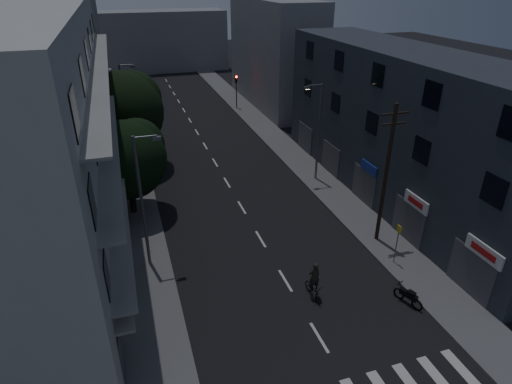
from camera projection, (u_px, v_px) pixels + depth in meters
ground at (214, 160)px, 40.05m from camera, size 160.00×160.00×0.00m
sidewalk_left at (131, 170)px, 37.99m from camera, size 3.00×90.00×0.15m
sidewalk_right at (288, 151)px, 42.05m from camera, size 3.00×90.00×0.15m
lane_markings at (201, 139)px, 45.35m from camera, size 0.15×60.50×0.01m
building_left at (52, 123)px, 27.69m from camera, size 7.00×36.00×14.00m
building_right at (403, 128)px, 31.47m from camera, size 6.19×28.00×11.00m
building_far_left at (75, 43)px, 52.67m from camera, size 6.00×20.00×16.00m
building_far_right at (274, 54)px, 54.77m from camera, size 6.00×20.00×13.00m
building_far_end at (157, 41)px, 75.96m from camera, size 24.00×8.00×10.00m
tree_near at (127, 157)px, 29.31m from camera, size 5.52×5.52×6.81m
tree_mid at (123, 109)px, 36.12m from camera, size 6.85×6.85×8.43m
tree_far at (120, 98)px, 44.31m from camera, size 5.12×5.12×6.34m
traffic_signal_far_right at (236, 85)px, 54.01m from camera, size 0.28×0.37×4.10m
traffic_signal_far_left at (127, 92)px, 50.56m from camera, size 0.28×0.37×4.10m
street_lamp_left_near at (143, 197)px, 23.63m from camera, size 1.51×0.25×8.00m
street_lamp_right at (318, 128)px, 34.20m from camera, size 1.51×0.25×8.00m
street_lamp_left_far at (126, 102)px, 41.15m from camera, size 1.51×0.25×8.00m
utility_pole at (386, 173)px, 25.83m from camera, size 1.80×0.24×9.00m
bus_stop_sign at (398, 237)px, 24.92m from camera, size 0.06×0.35×2.52m
motorcycle at (408, 297)px, 22.47m from camera, size 0.80×1.70×1.14m
cyclist at (314, 286)px, 22.83m from camera, size 0.70×1.77×2.21m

